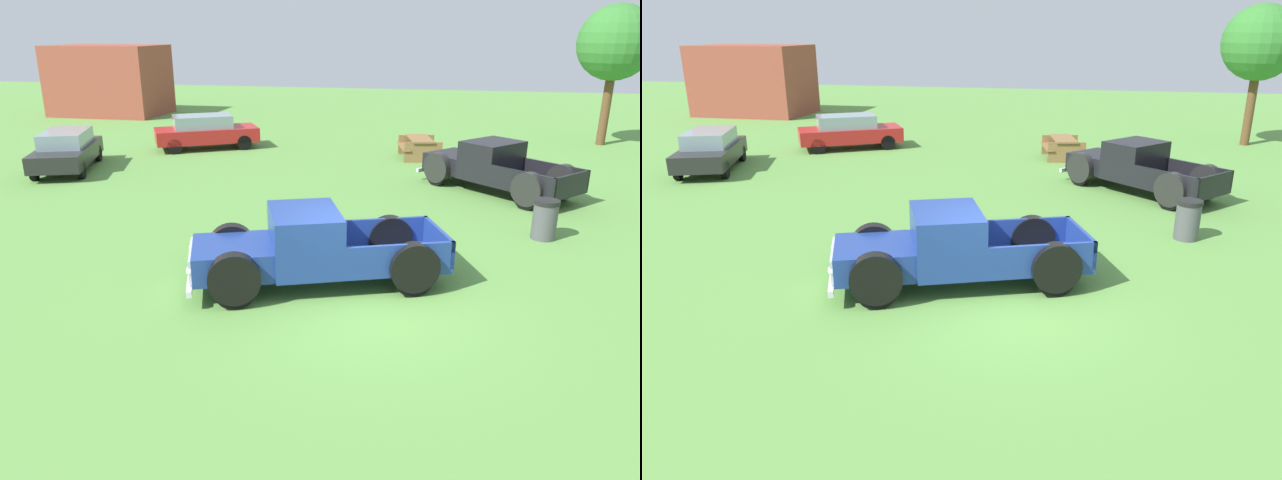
{
  "view_description": "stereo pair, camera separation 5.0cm",
  "coord_description": "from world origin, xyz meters",
  "views": [
    {
      "loc": [
        1.16,
        -9.7,
        4.73
      ],
      "look_at": [
        -0.97,
        0.73,
        0.9
      ],
      "focal_mm": 33.27,
      "sensor_mm": 36.0,
      "label": 1
    },
    {
      "loc": [
        1.2,
        -9.69,
        4.73
      ],
      "look_at": [
        -0.97,
        0.73,
        0.9
      ],
      "focal_mm": 33.27,
      "sensor_mm": 36.0,
      "label": 2
    }
  ],
  "objects": [
    {
      "name": "pickup_truck_behind_left",
      "position": [
        2.66,
        8.71,
        0.72
      ],
      "size": [
        4.84,
        4.59,
        1.51
      ],
      "color": "black",
      "rests_on": "ground_plane"
    },
    {
      "name": "ground_plane",
      "position": [
        0.0,
        0.0,
        0.0
      ],
      "size": [
        80.0,
        80.0,
        0.0
      ],
      "primitive_type": "plane",
      "color": "#5B9342"
    },
    {
      "name": "brick_pavilion",
      "position": [
        -17.47,
        21.88,
        1.9
      ],
      "size": [
        5.96,
        4.04,
        3.8
      ],
      "color": "brown",
      "rests_on": "ground_plane"
    },
    {
      "name": "pickup_truck_foreground",
      "position": [
        -1.3,
        0.6,
        0.72
      ],
      "size": [
        5.2,
        3.37,
        1.5
      ],
      "color": "navy",
      "rests_on": "ground_plane"
    },
    {
      "name": "picnic_table",
      "position": [
        0.39,
        13.06,
        0.49
      ],
      "size": [
        1.83,
        2.07,
        0.78
      ],
      "color": "olive",
      "rests_on": "ground_plane"
    },
    {
      "name": "sedan_distant_a",
      "position": [
        -11.58,
        8.58,
        0.71
      ],
      "size": [
        2.95,
        4.38,
        1.36
      ],
      "color": "black",
      "rests_on": "ground_plane"
    },
    {
      "name": "trash_can",
      "position": [
        3.68,
        4.34,
        0.48
      ],
      "size": [
        0.59,
        0.59,
        0.95
      ],
      "color": "#4C4C51",
      "rests_on": "ground_plane"
    },
    {
      "name": "oak_tree_east",
      "position": [
        7.85,
        17.41,
        4.11
      ],
      "size": [
        3.01,
        3.01,
        5.66
      ],
      "color": "brown",
      "rests_on": "ground_plane"
    },
    {
      "name": "sedan_distant_b",
      "position": [
        -8.31,
        13.21,
        0.72
      ],
      "size": [
        4.39,
        3.49,
        1.37
      ],
      "color": "#B21E1E",
      "rests_on": "ground_plane"
    }
  ]
}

